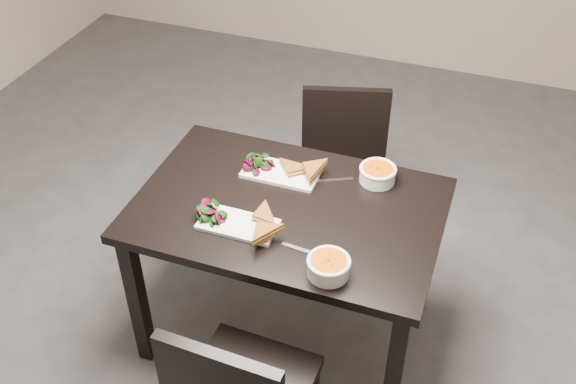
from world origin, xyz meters
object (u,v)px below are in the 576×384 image
object	(u,v)px
table	(288,225)
soup_bowl_near	(329,266)
chair_far	(343,166)
plate_near	(238,224)
soup_bowl_far	(378,173)
plate_far	(281,173)

from	to	relation	value
table	soup_bowl_near	bearing A→B (deg)	-49.34
table	chair_far	world-z (taller)	chair_far
table	chair_far	bearing A→B (deg)	86.02
plate_near	soup_bowl_near	bearing A→B (deg)	-17.45
plate_near	soup_bowl_far	bearing A→B (deg)	46.34
soup_bowl_far	chair_far	bearing A→B (deg)	121.49
soup_bowl_near	plate_near	bearing A→B (deg)	162.55
table	plate_far	xyz separation A→B (m)	(-0.10, 0.18, 0.11)
chair_far	soup_bowl_near	bearing A→B (deg)	-93.37
chair_far	soup_bowl_far	xyz separation A→B (m)	(0.24, -0.40, 0.30)
soup_bowl_near	plate_far	distance (m)	0.59
table	soup_bowl_near	size ratio (longest dim) A/B	7.74
table	soup_bowl_far	xyz separation A→B (m)	(0.29, 0.27, 0.14)
plate_near	soup_bowl_near	world-z (taller)	soup_bowl_near
plate_near	soup_bowl_far	size ratio (longest dim) A/B	1.95
chair_far	soup_bowl_near	world-z (taller)	chair_far
plate_near	soup_bowl_near	distance (m)	0.41
plate_far	table	bearing A→B (deg)	-61.85
table	plate_near	distance (m)	0.25
soup_bowl_near	soup_bowl_far	world-z (taller)	same
plate_near	plate_far	size ratio (longest dim) A/B	0.95
plate_far	soup_bowl_far	bearing A→B (deg)	13.79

